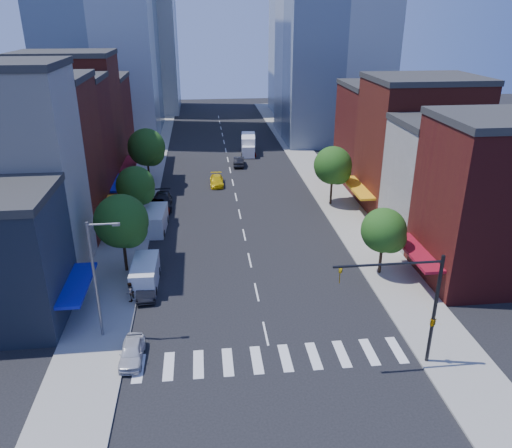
{
  "coord_description": "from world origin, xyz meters",
  "views": [
    {
      "loc": [
        -4.14,
        -30.72,
        22.05
      ],
      "look_at": [
        0.29,
        9.13,
        5.0
      ],
      "focal_mm": 35.0,
      "sensor_mm": 36.0,
      "label": 1
    }
  ],
  "objects_px": {
    "parked_car_second": "(146,286)",
    "parked_car_rear": "(163,201)",
    "cargo_van_far": "(155,221)",
    "taxi": "(217,181)",
    "parked_car_third": "(159,206)",
    "box_truck": "(248,145)",
    "pedestrian_far": "(130,292)",
    "pedestrian_near": "(131,287)",
    "traffic_car_oncoming": "(239,161)",
    "traffic_car_far": "(250,152)",
    "cargo_van_near": "(145,275)",
    "parked_car_front": "(132,352)"
  },
  "relations": [
    {
      "from": "parked_car_front",
      "to": "cargo_van_near",
      "type": "bearing_deg",
      "value": 90.98
    },
    {
      "from": "traffic_car_far",
      "to": "traffic_car_oncoming",
      "type": "bearing_deg",
      "value": 61.81
    },
    {
      "from": "parked_car_front",
      "to": "taxi",
      "type": "distance_m",
      "value": 37.84
    },
    {
      "from": "parked_car_second",
      "to": "parked_car_third",
      "type": "distance_m",
      "value": 19.21
    },
    {
      "from": "parked_car_third",
      "to": "pedestrian_far",
      "type": "distance_m",
      "value": 20.49
    },
    {
      "from": "parked_car_front",
      "to": "parked_car_rear",
      "type": "height_order",
      "value": "parked_car_rear"
    },
    {
      "from": "cargo_van_near",
      "to": "pedestrian_far",
      "type": "distance_m",
      "value": 2.76
    },
    {
      "from": "parked_car_front",
      "to": "cargo_van_far",
      "type": "distance_m",
      "value": 22.22
    },
    {
      "from": "parked_car_rear",
      "to": "cargo_van_near",
      "type": "height_order",
      "value": "cargo_van_near"
    },
    {
      "from": "taxi",
      "to": "traffic_car_oncoming",
      "type": "distance_m",
      "value": 9.88
    },
    {
      "from": "cargo_van_near",
      "to": "traffic_car_far",
      "type": "relative_size",
      "value": 1.35
    },
    {
      "from": "pedestrian_near",
      "to": "pedestrian_far",
      "type": "height_order",
      "value": "pedestrian_far"
    },
    {
      "from": "cargo_van_near",
      "to": "pedestrian_far",
      "type": "relative_size",
      "value": 3.15
    },
    {
      "from": "parked_car_second",
      "to": "cargo_van_near",
      "type": "relative_size",
      "value": 0.85
    },
    {
      "from": "box_truck",
      "to": "pedestrian_far",
      "type": "height_order",
      "value": "box_truck"
    },
    {
      "from": "cargo_van_near",
      "to": "parked_car_third",
      "type": "bearing_deg",
      "value": 90.8
    },
    {
      "from": "parked_car_third",
      "to": "pedestrian_near",
      "type": "xyz_separation_m",
      "value": [
        -1.0,
        -19.64,
        0.29
      ]
    },
    {
      "from": "traffic_car_oncoming",
      "to": "box_truck",
      "type": "bearing_deg",
      "value": -101.42
    },
    {
      "from": "taxi",
      "to": "traffic_car_far",
      "type": "xyz_separation_m",
      "value": [
        6.09,
        14.73,
        0.01
      ]
    },
    {
      "from": "parked_car_second",
      "to": "pedestrian_near",
      "type": "distance_m",
      "value": 1.26
    },
    {
      "from": "parked_car_third",
      "to": "cargo_van_near",
      "type": "distance_m",
      "value": 17.89
    },
    {
      "from": "box_truck",
      "to": "traffic_car_far",
      "type": "bearing_deg",
      "value": -81.83
    },
    {
      "from": "parked_car_rear",
      "to": "traffic_car_oncoming",
      "type": "relative_size",
      "value": 1.26
    },
    {
      "from": "cargo_van_near",
      "to": "traffic_car_far",
      "type": "xyz_separation_m",
      "value": [
        13.31,
        41.78,
        -0.44
      ]
    },
    {
      "from": "parked_car_front",
      "to": "pedestrian_near",
      "type": "height_order",
      "value": "pedestrian_near"
    },
    {
      "from": "parked_car_second",
      "to": "cargo_van_far",
      "type": "relative_size",
      "value": 0.8
    },
    {
      "from": "parked_car_second",
      "to": "parked_car_rear",
      "type": "xyz_separation_m",
      "value": [
        0.15,
        20.52,
        0.07
      ]
    },
    {
      "from": "cargo_van_near",
      "to": "box_truck",
      "type": "height_order",
      "value": "box_truck"
    },
    {
      "from": "cargo_van_far",
      "to": "box_truck",
      "type": "xyz_separation_m",
      "value": [
        13.23,
        31.44,
        0.24
      ]
    },
    {
      "from": "parked_car_second",
      "to": "cargo_van_near",
      "type": "xyz_separation_m",
      "value": [
        -0.17,
        1.32,
        0.37
      ]
    },
    {
      "from": "parked_car_rear",
      "to": "box_truck",
      "type": "xyz_separation_m",
      "value": [
        12.9,
        24.36,
        0.6
      ]
    },
    {
      "from": "parked_car_second",
      "to": "pedestrian_near",
      "type": "relative_size",
      "value": 2.76
    },
    {
      "from": "pedestrian_near",
      "to": "pedestrian_far",
      "type": "distance_m",
      "value": 0.82
    },
    {
      "from": "cargo_van_far",
      "to": "cargo_van_near",
      "type": "bearing_deg",
      "value": -86.8
    },
    {
      "from": "parked_car_rear",
      "to": "taxi",
      "type": "height_order",
      "value": "parked_car_rear"
    },
    {
      "from": "cargo_van_far",
      "to": "pedestrian_near",
      "type": "distance_m",
      "value": 13.9
    },
    {
      "from": "taxi",
      "to": "pedestrian_near",
      "type": "relative_size",
      "value": 2.78
    },
    {
      "from": "pedestrian_near",
      "to": "pedestrian_far",
      "type": "xyz_separation_m",
      "value": [
        0.0,
        -0.82,
        0.03
      ]
    },
    {
      "from": "traffic_car_oncoming",
      "to": "pedestrian_far",
      "type": "bearing_deg",
      "value": 78.11
    },
    {
      "from": "cargo_van_near",
      "to": "traffic_car_oncoming",
      "type": "height_order",
      "value": "cargo_van_near"
    },
    {
      "from": "cargo_van_far",
      "to": "traffic_car_oncoming",
      "type": "distance_m",
      "value": 26.45
    },
    {
      "from": "cargo_van_far",
      "to": "traffic_car_far",
      "type": "distance_m",
      "value": 32.52
    },
    {
      "from": "cargo_van_far",
      "to": "taxi",
      "type": "bearing_deg",
      "value": 67.33
    },
    {
      "from": "cargo_van_near",
      "to": "pedestrian_far",
      "type": "height_order",
      "value": "cargo_van_near"
    },
    {
      "from": "parked_car_rear",
      "to": "traffic_car_far",
      "type": "distance_m",
      "value": 26.05
    },
    {
      "from": "taxi",
      "to": "pedestrian_near",
      "type": "height_order",
      "value": "pedestrian_near"
    },
    {
      "from": "parked_car_third",
      "to": "pedestrian_far",
      "type": "xyz_separation_m",
      "value": [
        -1.0,
        -20.46,
        0.31
      ]
    },
    {
      "from": "box_truck",
      "to": "traffic_car_oncoming",
      "type": "bearing_deg",
      "value": -101.46
    },
    {
      "from": "parked_car_third",
      "to": "parked_car_rear",
      "type": "bearing_deg",
      "value": 69.43
    },
    {
      "from": "parked_car_front",
      "to": "pedestrian_near",
      "type": "bearing_deg",
      "value": 97.79
    }
  ]
}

